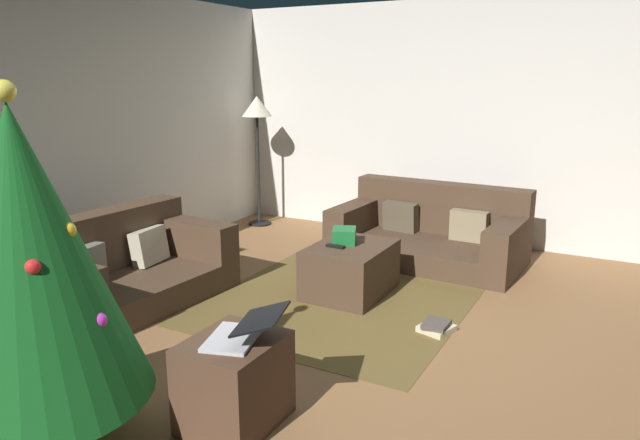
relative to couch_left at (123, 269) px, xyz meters
The scene contains 14 objects.
ground_plane 2.26m from the couch_left, 88.68° to the right, with size 6.40×6.40×0.00m, color brown.
rear_partition 1.36m from the couch_left, 86.68° to the left, with size 6.40×0.12×2.60m, color silver.
corner_partition 4.03m from the couch_left, 35.14° to the right, with size 0.12×6.40×2.60m, color silver.
couch_left is the anchor object (origin of this frame).
couch_right 2.96m from the couch_left, 38.52° to the right, with size 1.08×1.86×0.74m.
ottoman 1.87m from the couch_left, 56.25° to the right, with size 0.78×0.60×0.43m, color #473323.
gift_box 1.84m from the couch_left, 53.83° to the right, with size 0.22×0.19×0.13m, color #19662D.
tv_remote 1.75m from the couch_left, 57.84° to the right, with size 0.05×0.16×0.02m, color black.
christmas_tree 2.08m from the couch_left, 144.67° to the right, with size 1.09×1.09×1.80m.
side_table 2.10m from the couch_left, 118.13° to the right, with size 0.52×0.44×0.48m, color #4C3323.
laptop 2.16m from the couch_left, 117.03° to the right, with size 0.44×0.47×0.17m.
book_stack 2.54m from the couch_left, 75.39° to the right, with size 0.27×0.26×0.08m.
corner_lamp 2.89m from the couch_left, ahead, with size 0.36×0.36×1.57m.
area_rug 1.89m from the couch_left, 56.25° to the right, with size 2.60×2.00×0.01m, color brown.
Camera 1 is at (-3.29, -1.34, 1.82)m, focal length 33.06 mm.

